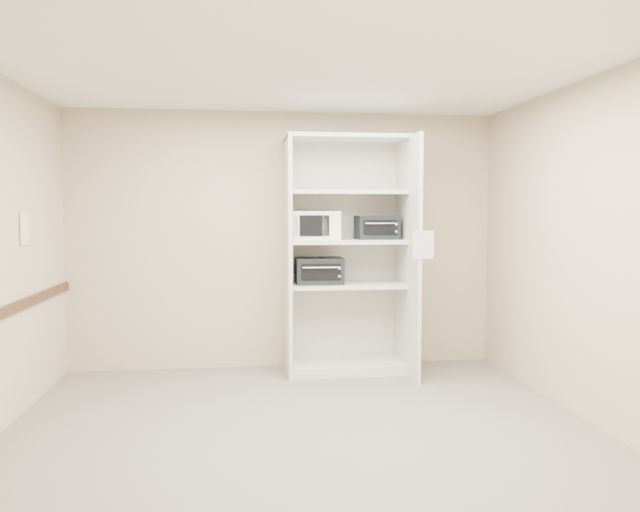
{
  "coord_description": "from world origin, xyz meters",
  "views": [
    {
      "loc": [
        -0.44,
        -4.61,
        1.65
      ],
      "look_at": [
        0.29,
        1.26,
        1.23
      ],
      "focal_mm": 35.0,
      "sensor_mm": 36.0,
      "label": 1
    }
  ],
  "objects": [
    {
      "name": "toaster_oven_upper",
      "position": [
        0.94,
        1.73,
        1.49
      ],
      "size": [
        0.43,
        0.33,
        0.24
      ],
      "primitive_type": "cube",
      "rotation": [
        0.0,
        0.0,
        0.02
      ],
      "color": "black",
      "rests_on": "shelving_unit"
    },
    {
      "name": "wall_poster",
      "position": [
        -2.24,
        0.83,
        1.52
      ],
      "size": [
        0.01,
        0.19,
        0.27
      ],
      "primitive_type": "cube",
      "color": "white",
      "rests_on": "wall_left"
    },
    {
      "name": "wall_back",
      "position": [
        0.0,
        2.0,
        1.35
      ],
      "size": [
        4.5,
        0.02,
        2.7
      ],
      "primitive_type": "cube",
      "color": "#C7B492",
      "rests_on": "ground"
    },
    {
      "name": "paper_sign",
      "position": [
        1.25,
        1.07,
        1.34
      ],
      "size": [
        0.2,
        0.03,
        0.26
      ],
      "primitive_type": "cube",
      "rotation": [
        0.0,
        0.0,
        0.1
      ],
      "color": "white",
      "rests_on": "shelving_unit"
    },
    {
      "name": "shelving_unit",
      "position": [
        0.67,
        1.7,
        1.13
      ],
      "size": [
        1.24,
        0.92,
        2.42
      ],
      "color": "silver",
      "rests_on": "floor"
    },
    {
      "name": "floor",
      "position": [
        0.0,
        0.0,
        0.0
      ],
      "size": [
        4.5,
        4.0,
        0.01
      ],
      "primitive_type": "cube",
      "color": "#665E56",
      "rests_on": "ground"
    },
    {
      "name": "wall_right",
      "position": [
        2.25,
        0.0,
        1.35
      ],
      "size": [
        0.02,
        4.0,
        2.7
      ],
      "primitive_type": "cube",
      "color": "#C7B492",
      "rests_on": "ground"
    },
    {
      "name": "ceiling",
      "position": [
        0.0,
        0.0,
        2.7
      ],
      "size": [
        4.5,
        4.0,
        0.01
      ],
      "primitive_type": "cube",
      "color": "white"
    },
    {
      "name": "microwave",
      "position": [
        0.3,
        1.76,
        1.52
      ],
      "size": [
        0.49,
        0.38,
        0.29
      ],
      "primitive_type": "cube",
      "rotation": [
        0.0,
        0.0,
        0.03
      ],
      "color": "white",
      "rests_on": "shelving_unit"
    },
    {
      "name": "wall_front",
      "position": [
        0.0,
        -2.0,
        1.35
      ],
      "size": [
        4.5,
        0.02,
        2.7
      ],
      "primitive_type": "cube",
      "color": "#C7B492",
      "rests_on": "ground"
    },
    {
      "name": "toaster_oven_lower",
      "position": [
        0.33,
        1.68,
        1.05
      ],
      "size": [
        0.48,
        0.37,
        0.26
      ],
      "primitive_type": "cube",
      "rotation": [
        0.0,
        0.0,
        -0.02
      ],
      "color": "black",
      "rests_on": "shelving_unit"
    }
  ]
}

